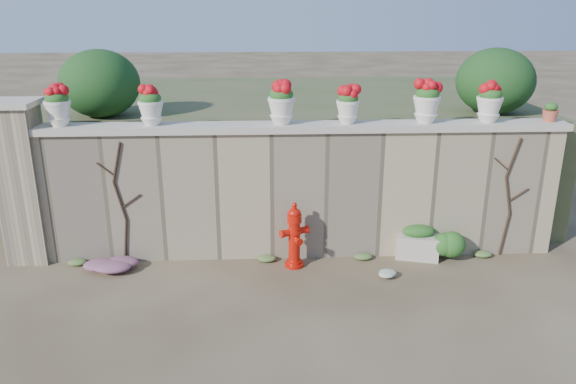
{
  "coord_description": "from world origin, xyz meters",
  "views": [
    {
      "loc": [
        -0.54,
        -6.4,
        3.82
      ],
      "look_at": [
        -0.18,
        1.4,
        1.17
      ],
      "focal_mm": 35.0,
      "sensor_mm": 36.0,
      "label": 1
    }
  ],
  "objects_px": {
    "planter_box": "(418,242)",
    "urn_pot_0": "(58,106)",
    "terracotta_pot": "(550,113)",
    "fire_hydrant": "(294,235)"
  },
  "relations": [
    {
      "from": "urn_pot_0",
      "to": "terracotta_pot",
      "type": "bearing_deg",
      "value": 0.0
    },
    {
      "from": "fire_hydrant",
      "to": "terracotta_pot",
      "type": "relative_size",
      "value": 3.64
    },
    {
      "from": "fire_hydrant",
      "to": "planter_box",
      "type": "distance_m",
      "value": 1.98
    },
    {
      "from": "fire_hydrant",
      "to": "terracotta_pot",
      "type": "height_order",
      "value": "terracotta_pot"
    },
    {
      "from": "fire_hydrant",
      "to": "planter_box",
      "type": "height_order",
      "value": "fire_hydrant"
    },
    {
      "from": "urn_pot_0",
      "to": "terracotta_pot",
      "type": "relative_size",
      "value": 2.13
    },
    {
      "from": "terracotta_pot",
      "to": "fire_hydrant",
      "type": "bearing_deg",
      "value": -172.97
    },
    {
      "from": "terracotta_pot",
      "to": "urn_pot_0",
      "type": "bearing_deg",
      "value": -180.0
    },
    {
      "from": "fire_hydrant",
      "to": "planter_box",
      "type": "bearing_deg",
      "value": -16.9
    },
    {
      "from": "planter_box",
      "to": "urn_pot_0",
      "type": "relative_size",
      "value": 1.22
    }
  ]
}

